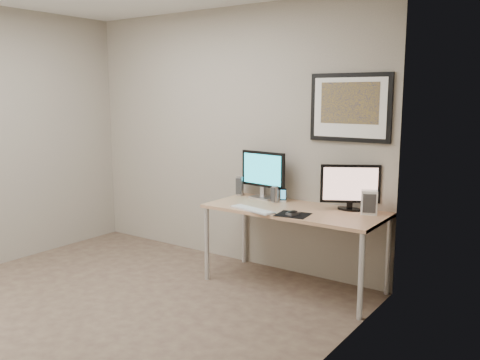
{
  "coord_description": "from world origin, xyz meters",
  "views": [
    {
      "loc": [
        3.14,
        -2.55,
        1.73
      ],
      "look_at": [
        0.58,
        1.1,
        0.98
      ],
      "focal_mm": 38.0,
      "sensor_mm": 36.0,
      "label": 1
    }
  ],
  "objects_px": {
    "desk": "(295,216)",
    "monitor_tv": "(350,186)",
    "monitor_large": "(263,173)",
    "keyboard": "(252,209)",
    "framed_art": "(350,107)",
    "fan_unit": "(369,202)",
    "speaker_right": "(275,194)",
    "speaker_left": "(240,186)",
    "phone_dock": "(283,195)"
  },
  "relations": [
    {
      "from": "desk",
      "to": "monitor_tv",
      "type": "distance_m",
      "value": 0.55
    },
    {
      "from": "monitor_large",
      "to": "keyboard",
      "type": "distance_m",
      "value": 0.58
    },
    {
      "from": "framed_art",
      "to": "fan_unit",
      "type": "bearing_deg",
      "value": -30.42
    },
    {
      "from": "desk",
      "to": "framed_art",
      "type": "distance_m",
      "value": 1.07
    },
    {
      "from": "monitor_tv",
      "to": "keyboard",
      "type": "bearing_deg",
      "value": -173.97
    },
    {
      "from": "keyboard",
      "to": "speaker_right",
      "type": "bearing_deg",
      "value": 104.96
    },
    {
      "from": "speaker_left",
      "to": "phone_dock",
      "type": "height_order",
      "value": "speaker_left"
    },
    {
      "from": "monitor_large",
      "to": "fan_unit",
      "type": "height_order",
      "value": "monitor_large"
    },
    {
      "from": "phone_dock",
      "to": "fan_unit",
      "type": "xyz_separation_m",
      "value": [
        0.85,
        -0.02,
        0.04
      ]
    },
    {
      "from": "speaker_right",
      "to": "phone_dock",
      "type": "distance_m",
      "value": 0.08
    },
    {
      "from": "desk",
      "to": "speaker_right",
      "type": "xyz_separation_m",
      "value": [
        -0.28,
        0.13,
        0.14
      ]
    },
    {
      "from": "keyboard",
      "to": "monitor_large",
      "type": "bearing_deg",
      "value": 125.45
    },
    {
      "from": "framed_art",
      "to": "phone_dock",
      "type": "bearing_deg",
      "value": -166.37
    },
    {
      "from": "desk",
      "to": "phone_dock",
      "type": "relative_size",
      "value": 12.37
    },
    {
      "from": "desk",
      "to": "fan_unit",
      "type": "height_order",
      "value": "fan_unit"
    },
    {
      "from": "speaker_right",
      "to": "monitor_tv",
      "type": "bearing_deg",
      "value": 12.1
    },
    {
      "from": "keyboard",
      "to": "phone_dock",
      "type": "bearing_deg",
      "value": 98.28
    },
    {
      "from": "speaker_left",
      "to": "keyboard",
      "type": "bearing_deg",
      "value": -59.89
    },
    {
      "from": "framed_art",
      "to": "speaker_right",
      "type": "height_order",
      "value": "framed_art"
    },
    {
      "from": "speaker_left",
      "to": "speaker_right",
      "type": "distance_m",
      "value": 0.48
    },
    {
      "from": "monitor_tv",
      "to": "speaker_left",
      "type": "distance_m",
      "value": 1.18
    },
    {
      "from": "speaker_left",
      "to": "framed_art",
      "type": "bearing_deg",
      "value": -8.09
    },
    {
      "from": "monitor_large",
      "to": "fan_unit",
      "type": "bearing_deg",
      "value": 4.59
    },
    {
      "from": "desk",
      "to": "monitor_large",
      "type": "xyz_separation_m",
      "value": [
        -0.47,
        0.21,
        0.32
      ]
    },
    {
      "from": "monitor_large",
      "to": "monitor_tv",
      "type": "height_order",
      "value": "monitor_large"
    },
    {
      "from": "framed_art",
      "to": "fan_unit",
      "type": "height_order",
      "value": "framed_art"
    },
    {
      "from": "speaker_left",
      "to": "fan_unit",
      "type": "bearing_deg",
      "value": -15.82
    },
    {
      "from": "keyboard",
      "to": "fan_unit",
      "type": "relative_size",
      "value": 2.26
    },
    {
      "from": "monitor_large",
      "to": "speaker_right",
      "type": "distance_m",
      "value": 0.27
    },
    {
      "from": "framed_art",
      "to": "desk",
      "type": "bearing_deg",
      "value": -136.54
    },
    {
      "from": "monitor_large",
      "to": "phone_dock",
      "type": "distance_m",
      "value": 0.31
    },
    {
      "from": "desk",
      "to": "speaker_left",
      "type": "bearing_deg",
      "value": 163.65
    },
    {
      "from": "monitor_tv",
      "to": "fan_unit",
      "type": "bearing_deg",
      "value": -42.04
    },
    {
      "from": "framed_art",
      "to": "monitor_tv",
      "type": "height_order",
      "value": "framed_art"
    },
    {
      "from": "monitor_large",
      "to": "speaker_right",
      "type": "height_order",
      "value": "monitor_large"
    },
    {
      "from": "monitor_tv",
      "to": "keyboard",
      "type": "distance_m",
      "value": 0.88
    },
    {
      "from": "phone_dock",
      "to": "keyboard",
      "type": "bearing_deg",
      "value": -115.89
    },
    {
      "from": "monitor_large",
      "to": "phone_dock",
      "type": "xyz_separation_m",
      "value": [
        0.24,
        -0.02,
        -0.19
      ]
    },
    {
      "from": "phone_dock",
      "to": "keyboard",
      "type": "distance_m",
      "value": 0.47
    },
    {
      "from": "monitor_large",
      "to": "monitor_tv",
      "type": "relative_size",
      "value": 1.09
    },
    {
      "from": "framed_art",
      "to": "fan_unit",
      "type": "relative_size",
      "value": 3.67
    },
    {
      "from": "speaker_right",
      "to": "phone_dock",
      "type": "height_order",
      "value": "speaker_right"
    },
    {
      "from": "monitor_tv",
      "to": "phone_dock",
      "type": "height_order",
      "value": "monitor_tv"
    },
    {
      "from": "monitor_large",
      "to": "speaker_left",
      "type": "height_order",
      "value": "monitor_large"
    },
    {
      "from": "speaker_left",
      "to": "phone_dock",
      "type": "distance_m",
      "value": 0.52
    },
    {
      "from": "speaker_left",
      "to": "monitor_tv",
      "type": "bearing_deg",
      "value": -14.02
    },
    {
      "from": "speaker_left",
      "to": "fan_unit",
      "type": "height_order",
      "value": "fan_unit"
    },
    {
      "from": "desk",
      "to": "monitor_tv",
      "type": "bearing_deg",
      "value": 27.07
    },
    {
      "from": "desk",
      "to": "monitor_large",
      "type": "bearing_deg",
      "value": 155.81
    },
    {
      "from": "framed_art",
      "to": "monitor_large",
      "type": "bearing_deg",
      "value": -171.69
    }
  ]
}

